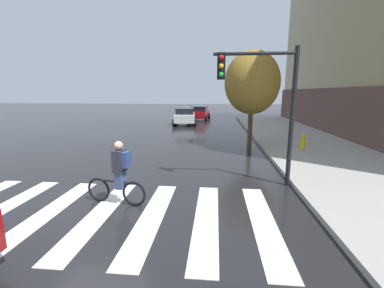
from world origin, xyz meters
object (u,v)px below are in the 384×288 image
Objects in this scene: sedan_mid at (185,116)px; sedan_far at (199,113)px; cyclist at (119,173)px; fire_hydrant at (303,142)px; street_tree_near at (252,83)px; traffic_light_near at (265,93)px.

sedan_far is (1.08, 4.06, -0.02)m from sedan_mid.
fire_hydrant is at bearing 43.63° from cyclist.
sedan_mid is 5.78× the size of fire_hydrant.
sedan_far is at bearing 111.91° from fire_hydrant.
sedan_mid is 12.81m from fire_hydrant.
sedan_mid is at bearing -104.91° from sedan_far.
sedan_far is 5.63× the size of fire_hydrant.
sedan_mid reaches higher than sedan_far.
street_tree_near is (4.29, 7.54, 2.53)m from cyclist.
street_tree_near is (-2.37, 1.19, 2.84)m from fire_hydrant.
cyclist is 9.03m from street_tree_near.
traffic_light_near reaches higher than cyclist.
cyclist is 4.77m from traffic_light_near.
sedan_mid is at bearing 105.71° from traffic_light_near.
traffic_light_near is 5.77m from fire_hydrant.
sedan_far is 19.67m from traffic_light_near.
fire_hydrant is 0.16× the size of street_tree_near.
traffic_light_near is at bearing -121.23° from fire_hydrant.
traffic_light_near is (3.92, 1.83, 2.02)m from cyclist.
sedan_far is 1.05× the size of traffic_light_near.
fire_hydrant is at bearing -68.09° from sedan_far.
fire_hydrant is at bearing 58.77° from traffic_light_near.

